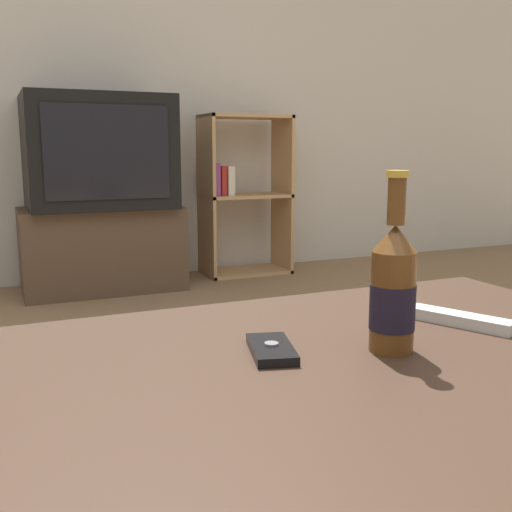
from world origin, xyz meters
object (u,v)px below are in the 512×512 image
at_px(beer_bottle, 393,289).
at_px(remote_control, 460,319).
at_px(television, 98,152).
at_px(cell_phone, 271,349).
at_px(tv_stand, 102,249).
at_px(bookshelf, 241,193).

relative_size(beer_bottle, remote_control, 1.49).
bearing_deg(television, remote_control, -86.31).
bearing_deg(cell_phone, tv_stand, 101.15).
relative_size(bookshelf, remote_control, 5.54).
relative_size(tv_stand, cell_phone, 6.54).
bearing_deg(television, beer_bottle, -90.43).
height_order(television, cell_phone, television).
xyz_separation_m(tv_stand, remote_control, (0.17, -2.59, 0.26)).
relative_size(tv_stand, bookshelf, 0.87).
height_order(television, remote_control, television).
distance_m(tv_stand, television, 0.53).
bearing_deg(cell_phone, beer_bottle, -3.82).
bearing_deg(tv_stand, beer_bottle, -90.43).
bearing_deg(bookshelf, television, -173.72).
xyz_separation_m(bookshelf, remote_control, (-0.71, -2.69, -0.02)).
bearing_deg(beer_bottle, remote_control, 17.90).
bearing_deg(television, bookshelf, 6.28).
height_order(tv_stand, cell_phone, cell_phone).
xyz_separation_m(television, cell_phone, (-0.19, -2.59, -0.28)).
bearing_deg(bookshelf, remote_control, -104.78).
xyz_separation_m(cell_phone, remote_control, (0.36, 0.00, 0.00)).
height_order(tv_stand, bookshelf, bookshelf).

